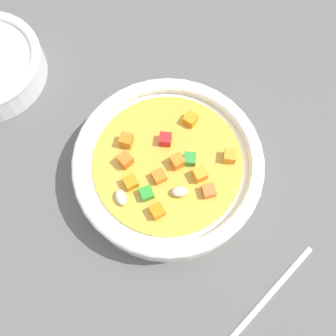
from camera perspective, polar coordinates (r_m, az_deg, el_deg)
name	(u,v)px	position (r cm, az deg, el deg)	size (l,w,h in cm)	color
ground_plane	(168,177)	(47.89, 0.00, -1.35)	(140.00, 140.00, 2.00)	#565451
soup_bowl_main	(168,167)	(44.51, 0.00, 0.20)	(20.82, 20.82, 5.38)	white
spoon	(317,241)	(47.34, 20.41, -9.73)	(20.09, 14.45, 0.88)	silver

